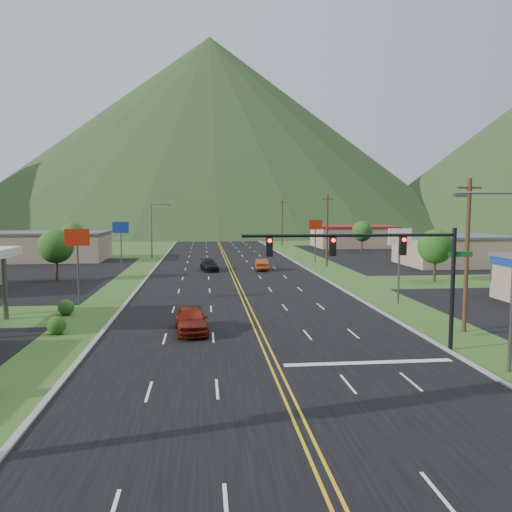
{
  "coord_description": "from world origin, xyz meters",
  "views": [
    {
      "loc": [
        -3.53,
        -12.65,
        8.05
      ],
      "look_at": [
        0.39,
        24.64,
        4.5
      ],
      "focal_mm": 35.0,
      "sensor_mm": 36.0,
      "label": 1
    }
  ],
  "objects": [
    {
      "name": "car_red_near",
      "position": [
        -4.39,
        19.54,
        0.84
      ],
      "size": [
        2.43,
        5.1,
        1.68
      ],
      "primitive_type": "imported",
      "rotation": [
        0.0,
        0.0,
        0.09
      ],
      "color": "maroon",
      "rests_on": "ground"
    },
    {
      "name": "streetlight_east",
      "position": [
        11.18,
        10.0,
        5.18
      ],
      "size": [
        3.28,
        0.25,
        9.0
      ],
      "color": "#59595E",
      "rests_on": "ground"
    },
    {
      "name": "ground",
      "position": [
        0.0,
        0.0,
        0.0
      ],
      "size": [
        500.0,
        500.0,
        0.0
      ],
      "primitive_type": "plane",
      "color": "#2C4D1B",
      "rests_on": "ground"
    },
    {
      "name": "tree_east_a",
      "position": [
        22.0,
        40.0,
        3.89
      ],
      "size": [
        3.84,
        3.84,
        5.82
      ],
      "color": "#382314",
      "rests_on": "ground"
    },
    {
      "name": "utility_pole_d",
      "position": [
        13.5,
        135.0,
        5.13
      ],
      "size": [
        1.6,
        0.28,
        10.0
      ],
      "color": "#382314",
      "rests_on": "ground"
    },
    {
      "name": "pole_sign_east_a",
      "position": [
        13.0,
        28.0,
        5.05
      ],
      "size": [
        2.0,
        0.18,
        6.4
      ],
      "color": "#59595E",
      "rests_on": "ground"
    },
    {
      "name": "tree_east_b",
      "position": [
        26.0,
        78.0,
        3.89
      ],
      "size": [
        3.84,
        3.84,
        5.82
      ],
      "color": "#382314",
      "rests_on": "ground"
    },
    {
      "name": "traffic_signal",
      "position": [
        6.48,
        14.0,
        5.33
      ],
      "size": [
        13.1,
        0.43,
        7.0
      ],
      "color": "black",
      "rests_on": "ground"
    },
    {
      "name": "utility_pole_b",
      "position": [
        13.5,
        55.0,
        5.13
      ],
      "size": [
        1.6,
        0.28,
        10.0
      ],
      "color": "#382314",
      "rests_on": "ground"
    },
    {
      "name": "car_dark_mid",
      "position": [
        -2.83,
        52.01,
        0.69
      ],
      "size": [
        2.66,
        5.01,
        1.38
      ],
      "primitive_type": "imported",
      "rotation": [
        0.0,
        0.0,
        0.16
      ],
      "color": "black",
      "rests_on": "ground"
    },
    {
      "name": "mountain_n",
      "position": [
        0.0,
        220.0,
        42.5
      ],
      "size": [
        220.0,
        220.0,
        85.0
      ],
      "primitive_type": "cone",
      "color": "#1B3217",
      "rests_on": "ground"
    },
    {
      "name": "building_east_far",
      "position": [
        28.0,
        90.0,
        2.26
      ],
      "size": [
        16.4,
        12.4,
        4.5
      ],
      "color": "tan",
      "rests_on": "ground"
    },
    {
      "name": "building_east_mid",
      "position": [
        32.0,
        55.0,
        2.16
      ],
      "size": [
        14.4,
        11.4,
        4.3
      ],
      "color": "tan",
      "rests_on": "ground"
    },
    {
      "name": "streetlight_west",
      "position": [
        -11.68,
        70.0,
        5.18
      ],
      "size": [
        3.28,
        0.25,
        9.0
      ],
      "color": "#59595E",
      "rests_on": "ground"
    },
    {
      "name": "tree_west_b",
      "position": [
        -25.0,
        72.0,
        3.89
      ],
      "size": [
        3.84,
        3.84,
        5.82
      ],
      "color": "#382314",
      "rests_on": "ground"
    },
    {
      "name": "pole_sign_west_b",
      "position": [
        -14.0,
        52.0,
        5.05
      ],
      "size": [
        2.0,
        0.18,
        6.4
      ],
      "color": "#59595E",
      "rests_on": "ground"
    },
    {
      "name": "road",
      "position": [
        0.0,
        0.0,
        0.0
      ],
      "size": [
        20.0,
        460.0,
        0.04
      ],
      "primitive_type": "cube",
      "color": "black",
      "rests_on": "ground"
    },
    {
      "name": "pole_sign_east_b",
      "position": [
        13.0,
        60.0,
        5.05
      ],
      "size": [
        2.0,
        0.18,
        6.4
      ],
      "color": "#59595E",
      "rests_on": "ground"
    },
    {
      "name": "utility_pole_c",
      "position": [
        13.5,
        95.0,
        5.13
      ],
      "size": [
        1.6,
        0.28,
        10.0
      ],
      "color": "#382314",
      "rests_on": "ground"
    },
    {
      "name": "building_west_far",
      "position": [
        -28.0,
        68.0,
        2.26
      ],
      "size": [
        18.4,
        11.4,
        4.5
      ],
      "color": "tan",
      "rests_on": "ground"
    },
    {
      "name": "pole_sign_west_a",
      "position": [
        -14.0,
        30.0,
        5.05
      ],
      "size": [
        2.0,
        0.18,
        6.4
      ],
      "color": "#59595E",
      "rests_on": "ground"
    },
    {
      "name": "utility_pole_a",
      "position": [
        13.5,
        18.0,
        5.13
      ],
      "size": [
        1.6,
        0.28,
        10.0
      ],
      "color": "#382314",
      "rests_on": "ground"
    },
    {
      "name": "car_red_far",
      "position": [
        4.04,
        52.03,
        0.75
      ],
      "size": [
        1.85,
        4.63,
        1.5
      ],
      "primitive_type": "imported",
      "rotation": [
        0.0,
        0.0,
        3.08
      ],
      "color": "#983910",
      "rests_on": "ground"
    },
    {
      "name": "tree_west_a",
      "position": [
        -20.0,
        45.0,
        3.89
      ],
      "size": [
        3.84,
        3.84,
        5.82
      ],
      "color": "#382314",
      "rests_on": "ground"
    }
  ]
}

